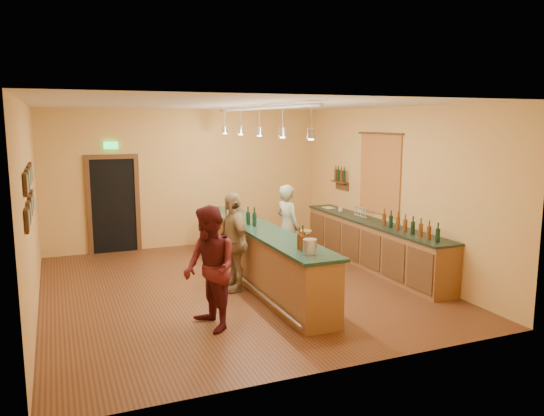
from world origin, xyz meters
name	(u,v)px	position (x,y,z in m)	size (l,w,h in m)	color
floor	(236,287)	(0.00, 0.00, 0.00)	(7.00, 7.00, 0.00)	#4F2616
ceiling	(234,104)	(0.00, 0.00, 3.20)	(6.50, 7.00, 0.02)	silver
wall_back	(188,178)	(0.00, 3.50, 1.60)	(6.50, 0.02, 3.20)	#E29555
wall_front	(333,239)	(0.00, -3.50, 1.60)	(6.50, 0.02, 3.20)	#E29555
wall_left	(30,210)	(-3.25, 0.00, 1.60)	(0.02, 7.00, 3.20)	#E29555
wall_right	(392,189)	(3.25, 0.00, 1.60)	(0.02, 7.00, 3.20)	#E29555
doorway	(113,203)	(-1.70, 3.47, 1.13)	(1.15, 0.09, 2.48)	black
tapestry	(380,175)	(3.23, 0.40, 1.85)	(0.03, 1.40, 1.60)	#A73421
bottle_shelf	(340,177)	(3.17, 1.90, 1.67)	(0.17, 0.55, 0.54)	#462B15
picture_grid	(30,193)	(-3.21, -0.75, 1.95)	(0.06, 2.20, 0.70)	#382111
back_counter	(373,243)	(2.97, 0.18, 0.49)	(0.60, 4.55, 1.27)	brown
tasting_bar	(260,251)	(0.46, 0.00, 0.61)	(0.73, 5.10, 1.38)	brown
pendant_track	(259,118)	(0.46, 0.00, 2.98)	(0.11, 4.60, 0.50)	silver
bartender	(288,227)	(1.35, 0.76, 0.85)	(0.62, 0.40, 1.69)	gray
customer_a	(210,269)	(-0.95, -1.72, 0.89)	(0.86, 0.67, 1.77)	#59191E
customer_b	(233,242)	(-0.09, -0.14, 0.86)	(1.01, 0.42, 1.72)	#997A51
bar_stool	(304,237)	(1.89, 1.12, 0.52)	(0.32, 0.32, 0.66)	#A17F48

